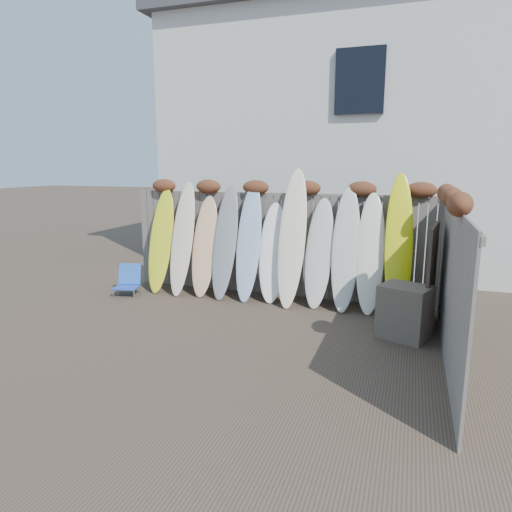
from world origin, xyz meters
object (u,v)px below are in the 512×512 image
(lattice_panel, at_px, (431,278))
(surfboard_0, at_px, (161,240))
(beach_chair, at_px, (128,281))
(wooden_crate, at_px, (405,312))

(lattice_panel, bearing_deg, surfboard_0, 179.90)
(beach_chair, bearing_deg, lattice_panel, -1.72)
(beach_chair, xyz_separation_m, surfboard_0, (0.48, 0.50, 0.75))
(wooden_crate, relative_size, surfboard_0, 0.37)
(lattice_panel, distance_m, surfboard_0, 5.15)
(lattice_panel, bearing_deg, wooden_crate, -117.93)
(wooden_crate, distance_m, surfboard_0, 4.93)
(wooden_crate, height_order, surfboard_0, surfboard_0)
(lattice_panel, relative_size, surfboard_0, 0.77)
(wooden_crate, bearing_deg, surfboard_0, 166.17)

